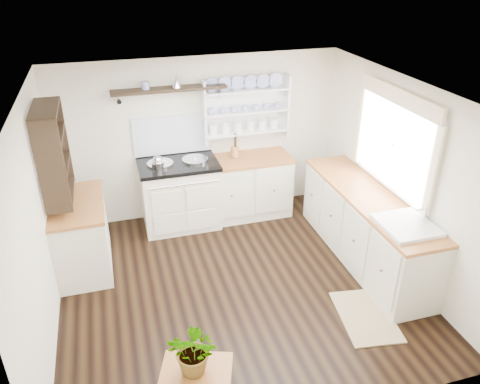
% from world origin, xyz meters
% --- Properties ---
extents(floor, '(4.00, 3.80, 0.01)m').
position_xyz_m(floor, '(0.00, 0.00, 0.00)').
color(floor, black).
rests_on(floor, ground).
extents(wall_back, '(4.00, 0.02, 2.30)m').
position_xyz_m(wall_back, '(0.00, 1.90, 1.15)').
color(wall_back, beige).
rests_on(wall_back, ground).
extents(wall_right, '(0.02, 3.80, 2.30)m').
position_xyz_m(wall_right, '(2.00, 0.00, 1.15)').
color(wall_right, beige).
rests_on(wall_right, ground).
extents(wall_left, '(0.02, 3.80, 2.30)m').
position_xyz_m(wall_left, '(-2.00, 0.00, 1.15)').
color(wall_left, beige).
rests_on(wall_left, ground).
extents(ceiling, '(4.00, 3.80, 0.01)m').
position_xyz_m(ceiling, '(0.00, 0.00, 2.30)').
color(ceiling, white).
rests_on(ceiling, wall_back).
extents(window, '(0.08, 1.55, 1.22)m').
position_xyz_m(window, '(1.95, 0.15, 1.56)').
color(window, white).
rests_on(window, wall_right).
extents(aga_cooker, '(1.08, 0.75, 0.99)m').
position_xyz_m(aga_cooker, '(-0.38, 1.57, 0.49)').
color(aga_cooker, '#EEE6CE').
rests_on(aga_cooker, floor).
extents(back_cabinets, '(1.27, 0.63, 0.90)m').
position_xyz_m(back_cabinets, '(0.60, 1.60, 0.46)').
color(back_cabinets, beige).
rests_on(back_cabinets, floor).
extents(right_cabinets, '(0.62, 2.43, 0.90)m').
position_xyz_m(right_cabinets, '(1.70, 0.10, 0.46)').
color(right_cabinets, beige).
rests_on(right_cabinets, floor).
extents(belfast_sink, '(0.55, 0.60, 0.45)m').
position_xyz_m(belfast_sink, '(1.70, -0.65, 0.80)').
color(belfast_sink, white).
rests_on(belfast_sink, right_cabinets).
extents(left_cabinets, '(0.62, 1.13, 0.90)m').
position_xyz_m(left_cabinets, '(-1.70, 0.90, 0.46)').
color(left_cabinets, beige).
rests_on(left_cabinets, floor).
extents(plate_rack, '(1.20, 0.22, 0.90)m').
position_xyz_m(plate_rack, '(0.65, 1.86, 1.56)').
color(plate_rack, white).
rests_on(plate_rack, wall_back).
extents(high_shelf, '(1.50, 0.29, 0.16)m').
position_xyz_m(high_shelf, '(-0.40, 1.78, 1.91)').
color(high_shelf, black).
rests_on(high_shelf, wall_back).
extents(left_shelving, '(0.28, 0.80, 1.05)m').
position_xyz_m(left_shelving, '(-1.84, 0.90, 1.55)').
color(left_shelving, black).
rests_on(left_shelving, wall_left).
extents(kettle, '(0.17, 0.17, 0.20)m').
position_xyz_m(kettle, '(-0.66, 1.45, 1.03)').
color(kettle, silver).
rests_on(kettle, aga_cooker).
extents(utensil_crock, '(0.12, 0.12, 0.14)m').
position_xyz_m(utensil_crock, '(0.45, 1.68, 0.98)').
color(utensil_crock, '#AC713F').
rests_on(utensil_crock, back_cabinets).
extents(center_table, '(0.71, 0.60, 0.33)m').
position_xyz_m(center_table, '(-0.76, -1.40, 0.28)').
color(center_table, brown).
rests_on(center_table, floor).
extents(potted_plant, '(0.55, 0.53, 0.47)m').
position_xyz_m(potted_plant, '(-0.76, -1.40, 0.56)').
color(potted_plant, '#3F7233').
rests_on(potted_plant, center_table).
extents(floor_rug, '(0.67, 0.92, 0.02)m').
position_xyz_m(floor_rug, '(1.19, -0.91, 0.01)').
color(floor_rug, '#8B6F51').
rests_on(floor_rug, floor).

